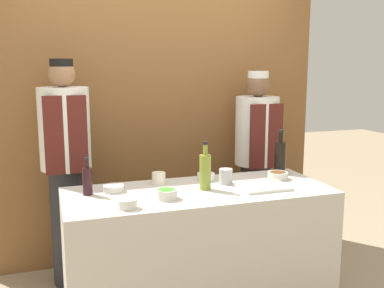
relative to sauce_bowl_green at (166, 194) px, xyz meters
The scene contains 15 objects.
cabinet_wall 1.32m from the sauce_bowl_green, 78.81° to the left, with size 2.89×0.18×2.40m.
counter 0.55m from the sauce_bowl_green, 26.20° to the left, with size 1.73×0.70×0.89m.
sauce_bowl_green is the anchor object (origin of this frame).
sauce_bowl_brown 0.90m from the sauce_bowl_green, 13.69° to the left, with size 0.14×0.14×0.05m.
sauce_bowl_yellow 0.38m from the sauce_bowl_green, 137.49° to the left, with size 0.13×0.13×0.04m.
sauce_bowl_white 0.51m from the sauce_bowl_green, 42.03° to the left, with size 0.12×0.12×0.05m.
sauce_bowl_orange 0.28m from the sauce_bowl_green, 157.49° to the right, with size 0.11×0.11×0.06m.
cutting_board 0.67m from the sauce_bowl_green, ahead, with size 0.32×0.22×0.02m.
bottle_wine 0.51m from the sauce_bowl_green, 151.79° to the left, with size 0.06×0.06×0.24m.
bottle_soy 1.04m from the sauce_bowl_green, 20.29° to the left, with size 0.08×0.08×0.33m.
bottle_oil 0.33m from the sauce_bowl_green, 22.23° to the left, with size 0.08×0.08×0.32m.
cup_cream 0.35m from the sauce_bowl_green, 83.59° to the left, with size 0.09×0.09×0.08m.
cup_steel 0.52m from the sauce_bowl_green, 23.81° to the left, with size 0.09×0.09×0.10m.
chef_left 1.04m from the sauce_bowl_green, 121.36° to the left, with size 0.38×0.38×1.73m.
chef_right 1.37m from the sauce_bowl_green, 40.44° to the left, with size 0.37×0.37×1.64m.
Camera 1 is at (-0.93, -2.67, 1.70)m, focal length 42.00 mm.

